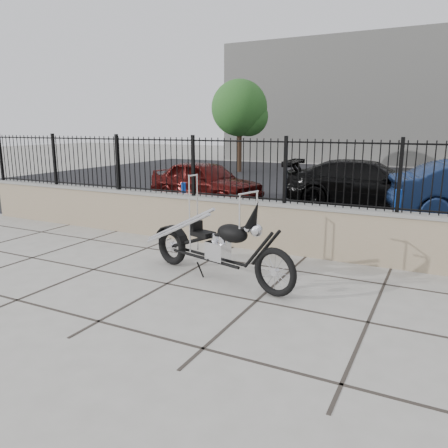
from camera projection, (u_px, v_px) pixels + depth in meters
name	position (u px, v px, depth m)	size (l,w,h in m)	color
ground_plane	(167.00, 284.00, 6.74)	(90.00, 90.00, 0.00)	#99968E
parking_lot	(343.00, 187.00, 17.61)	(30.00, 30.00, 0.00)	black
retaining_wall	(236.00, 223.00, 8.81)	(14.00, 0.36, 0.96)	gray
iron_fence	(237.00, 169.00, 8.57)	(14.00, 0.08, 1.20)	black
background_building	(392.00, 101.00, 28.90)	(22.00, 6.00, 8.00)	beige
chopper_motorcycle	(215.00, 228.00, 6.83)	(2.76, 0.49, 1.66)	black
car_red	(205.00, 181.00, 13.90)	(1.57, 3.89, 1.33)	#410A09
car_black	(368.00, 184.00, 12.86)	(1.97, 4.86, 1.41)	black
bollard_a	(184.00, 201.00, 11.36)	(0.11, 0.11, 0.96)	blue
bollard_b	(397.00, 214.00, 9.40)	(0.13, 0.13, 1.06)	#0B20B1
tree_left	(239.00, 105.00, 22.69)	(2.92, 2.92, 4.92)	#382619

